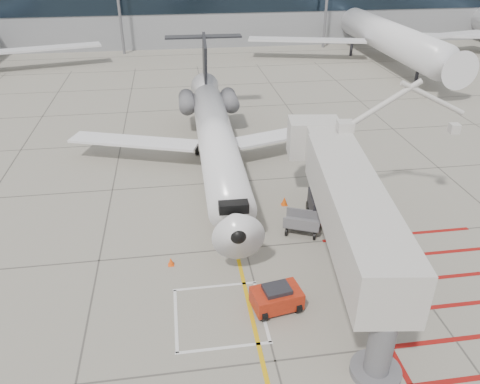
{
  "coord_description": "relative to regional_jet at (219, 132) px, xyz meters",
  "views": [
    {
      "loc": [
        -3.41,
        -17.12,
        15.52
      ],
      "look_at": [
        0.0,
        6.0,
        2.5
      ],
      "focal_mm": 35.0,
      "sensor_mm": 36.0,
      "label": 1
    }
  ],
  "objects": [
    {
      "name": "ground_plane",
      "position": [
        0.53,
        -12.13,
        -3.76
      ],
      "size": [
        260.0,
        260.0,
        0.0
      ],
      "primitive_type": "plane",
      "color": "gray",
      "rests_on": "ground"
    },
    {
      "name": "regional_jet",
      "position": [
        0.0,
        0.0,
        0.0
      ],
      "size": [
        23.21,
        29.06,
        7.53
      ],
      "primitive_type": null,
      "rotation": [
        0.0,
        0.0,
        -0.02
      ],
      "color": "white",
      "rests_on": "ground_plane"
    },
    {
      "name": "jet_bridge",
      "position": [
        5.17,
        -11.34,
        -0.24
      ],
      "size": [
        10.6,
        18.56,
        7.04
      ],
      "primitive_type": null,
      "rotation": [
        0.0,
        0.0,
        -0.13
      ],
      "color": "beige",
      "rests_on": "ground_plane"
    },
    {
      "name": "pushback_tug",
      "position": [
        1.23,
        -13.06,
        -3.11
      ],
      "size": [
        2.46,
        1.77,
        1.32
      ],
      "primitive_type": null,
      "rotation": [
        0.0,
        0.0,
        0.17
      ],
      "color": "#AF2610",
      "rests_on": "ground_plane"
    },
    {
      "name": "baggage_cart",
      "position": [
        4.05,
        -7.1,
        -3.11
      ],
      "size": [
        2.42,
        2.02,
        1.3
      ],
      "primitive_type": null,
      "rotation": [
        0.0,
        0.0,
        -0.41
      ],
      "color": "slate",
      "rests_on": "ground_plane"
    },
    {
      "name": "ground_power_unit",
      "position": [
        6.78,
        -6.51,
        -2.88
      ],
      "size": [
        2.47,
        1.75,
        1.77
      ],
      "primitive_type": null,
      "rotation": [
        0.0,
        0.0,
        0.22
      ],
      "color": "silver",
      "rests_on": "ground_plane"
    },
    {
      "name": "cone_nose",
      "position": [
        -3.61,
        -9.06,
        -3.53
      ],
      "size": [
        0.33,
        0.33,
        0.46
      ],
      "primitive_type": "cone",
      "color": "#FD4E0D",
      "rests_on": "ground_plane"
    },
    {
      "name": "cone_side",
      "position": [
        3.78,
        -3.79,
        -3.48
      ],
      "size": [
        0.41,
        0.41,
        0.57
      ],
      "primitive_type": "cone",
      "color": "#E44F0C",
      "rests_on": "ground_plane"
    },
    {
      "name": "bg_aircraft_c",
      "position": [
        25.76,
        33.87,
        2.21
      ],
      "size": [
        35.82,
        39.8,
        11.94
      ],
      "primitive_type": null,
      "color": "silver",
      "rests_on": "ground_plane"
    }
  ]
}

